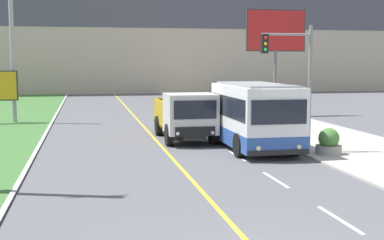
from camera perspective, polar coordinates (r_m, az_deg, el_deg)
The scene contains 8 objects.
apartment_block_background at distance 70.42m, azimuth -8.62°, elevation 12.34°, with size 80.00×8.04×22.98m.
city_bus at distance 23.87m, azimuth 6.76°, elevation 0.38°, with size 2.73×6.12×2.96m.
dump_truck at distance 26.18m, azimuth -0.57°, elevation 0.34°, with size 2.42×6.42×2.42m.
utility_pole_far at distance 36.13m, azimuth -18.64°, elevation 7.67°, with size 1.80×0.28×9.94m.
traffic_light_mast at distance 23.23m, azimuth 10.94°, elevation 5.08°, with size 2.28×0.32×5.46m.
billboard_large at distance 39.33m, azimuth 8.92°, elevation 8.94°, with size 4.42×0.24×7.65m.
planter_round_near at distance 23.04m, azimuth 14.38°, elevation -2.37°, with size 1.08×1.08×1.09m.
planter_round_second at distance 27.88m, azimuth 9.54°, elevation -0.77°, with size 1.05×1.05×1.10m.
Camera 1 is at (-3.39, -8.82, 3.92)m, focal length 50.00 mm.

